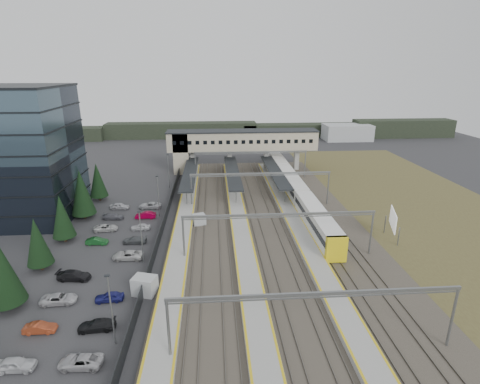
{
  "coord_description": "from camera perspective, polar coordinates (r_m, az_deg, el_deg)",
  "views": [
    {
      "loc": [
        2.62,
        -57.73,
        27.27
      ],
      "look_at": [
        7.63,
        11.59,
        4.0
      ],
      "focal_mm": 28.0,
      "sensor_mm": 36.0,
      "label": 1
    }
  ],
  "objects": [
    {
      "name": "scrub_east",
      "position": [
        80.45,
        28.04,
        -3.56
      ],
      "size": [
        34.0,
        120.0,
        0.06
      ],
      "color": "#4F4627",
      "rests_on": "ground"
    },
    {
      "name": "canopies",
      "position": [
        87.99,
        -1.14,
        3.12
      ],
      "size": [
        23.1,
        30.0,
        3.28
      ],
      "color": "black",
      "rests_on": "ground"
    },
    {
      "name": "office_building",
      "position": [
        81.12,
        -32.6,
        4.88
      ],
      "size": [
        24.3,
        18.3,
        24.3
      ],
      "color": "#364A57",
      "rests_on": "ground"
    },
    {
      "name": "train",
      "position": [
        84.94,
        7.86,
        1.18
      ],
      "size": [
        3.11,
        64.9,
        3.91
      ],
      "color": "silver",
      "rests_on": "ground"
    },
    {
      "name": "lampposts",
      "position": [
        64.16,
        -13.4,
        -2.96
      ],
      "size": [
        0.5,
        53.25,
        8.07
      ],
      "color": "slate",
      "rests_on": "ground"
    },
    {
      "name": "gantries",
      "position": [
        65.02,
        4.39,
        -0.64
      ],
      "size": [
        28.4,
        62.28,
        7.17
      ],
      "color": "slate",
      "rests_on": "ground"
    },
    {
      "name": "fence",
      "position": [
        68.61,
        -11.48,
        -4.39
      ],
      "size": [
        0.08,
        90.0,
        2.0
      ],
      "color": "#26282B",
      "rests_on": "ground"
    },
    {
      "name": "relay_cabin_near",
      "position": [
        49.93,
        -14.32,
        -13.63
      ],
      "size": [
        3.32,
        2.82,
        2.36
      ],
      "color": "#A5A8AA",
      "rests_on": "ground"
    },
    {
      "name": "footbridge",
      "position": [
        101.71,
        -1.21,
        7.55
      ],
      "size": [
        40.4,
        6.4,
        11.2
      ],
      "color": "tan",
      "rests_on": "ground"
    },
    {
      "name": "car_park",
      "position": [
        60.14,
        -19.31,
        -8.94
      ],
      "size": [
        10.65,
        44.65,
        1.29
      ],
      "color": "silver",
      "rests_on": "ground"
    },
    {
      "name": "billboard",
      "position": [
        66.47,
        22.28,
        -4.02
      ],
      "size": [
        1.92,
        5.7,
        5.02
      ],
      "color": "slate",
      "rests_on": "ground"
    },
    {
      "name": "treeline_far",
      "position": [
        153.43,
        3.91,
        9.35
      ],
      "size": [
        170.0,
        19.0,
        7.0
      ],
      "color": "black",
      "rests_on": "ground"
    },
    {
      "name": "rail_corridor",
      "position": [
        68.61,
        1.82,
        -4.65
      ],
      "size": [
        34.0,
        90.0,
        0.92
      ],
      "color": "#3C362F",
      "rests_on": "ground"
    },
    {
      "name": "ground",
      "position": [
        63.89,
        -6.13,
        -6.86
      ],
      "size": [
        220.0,
        220.0,
        0.0
      ],
      "primitive_type": "plane",
      "color": "#2B2B2D",
      "rests_on": "ground"
    },
    {
      "name": "relay_cabin_far",
      "position": [
        68.21,
        -6.26,
        -4.24
      ],
      "size": [
        2.67,
        2.43,
        2.03
      ],
      "color": "#A5A8AA",
      "rests_on": "ground"
    },
    {
      "name": "conifer_row",
      "position": [
        63.33,
        -26.77,
        -4.33
      ],
      "size": [
        4.42,
        49.82,
        9.5
      ],
      "color": "black",
      "rests_on": "ground"
    }
  ]
}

